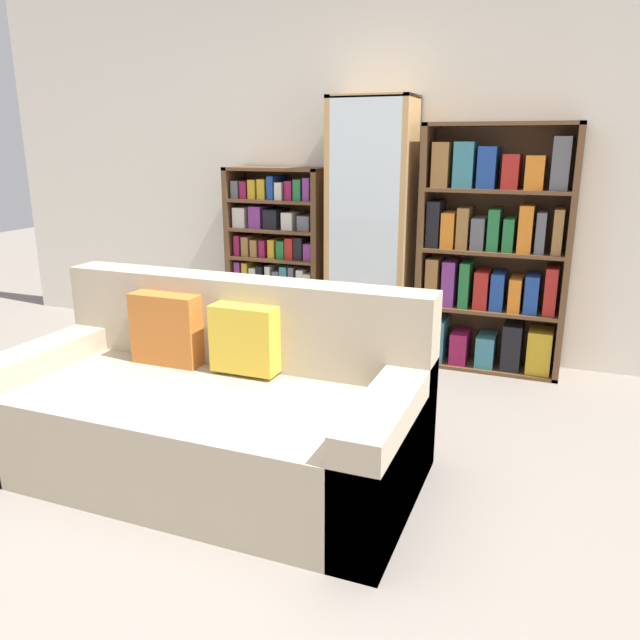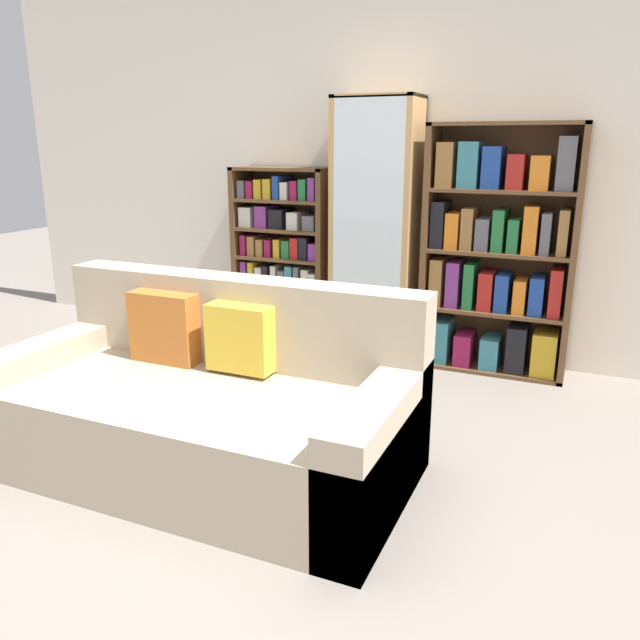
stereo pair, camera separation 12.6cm
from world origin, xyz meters
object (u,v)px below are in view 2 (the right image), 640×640
bookshelf_left (284,259)px  bookshelf_right (497,257)px  couch (206,408)px  wine_bottle (409,363)px  display_cabinet (376,232)px

bookshelf_left → bookshelf_right: bookshelf_right is taller
bookshelf_left → bookshelf_right: size_ratio=0.82×
couch → bookshelf_right: bearing=61.5°
wine_bottle → bookshelf_right: bearing=51.8°
couch → bookshelf_right: 2.23m
couch → wine_bottle: couch is taller
couch → wine_bottle: (0.62, 1.37, -0.14)m
display_cabinet → bookshelf_right: display_cabinet is taller
bookshelf_left → display_cabinet: bearing=-1.2°
bookshelf_right → wine_bottle: (-0.42, -0.54, -0.63)m
couch → bookshelf_right: size_ratio=1.20×
bookshelf_left → display_cabinet: (0.74, -0.02, 0.25)m
bookshelf_left → bookshelf_right: (1.58, -0.00, 0.13)m
display_cabinet → wine_bottle: bearing=-50.9°
display_cabinet → wine_bottle: (0.42, -0.52, -0.75)m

